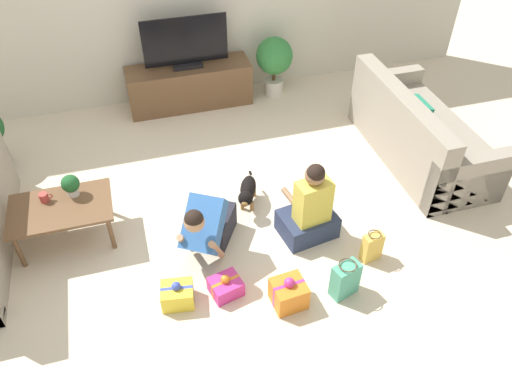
% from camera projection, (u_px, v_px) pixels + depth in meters
% --- Properties ---
extents(ground_plane, '(16.00, 16.00, 0.00)m').
position_uv_depth(ground_plane, '(223.00, 222.00, 5.05)').
color(ground_plane, beige).
extents(wall_back, '(8.40, 0.06, 2.60)m').
position_uv_depth(wall_back, '(169.00, 0.00, 6.08)').
color(wall_back, beige).
rests_on(wall_back, ground_plane).
extents(sofa_right, '(0.88, 1.96, 0.87)m').
position_uv_depth(sofa_right, '(418.00, 134.00, 5.68)').
color(sofa_right, gray).
rests_on(sofa_right, ground_plane).
extents(coffee_table, '(0.94, 0.61, 0.42)m').
position_uv_depth(coffee_table, '(61.00, 210.00, 4.64)').
color(coffee_table, brown).
rests_on(coffee_table, ground_plane).
extents(tv_console, '(1.60, 0.48, 0.55)m').
position_uv_depth(tv_console, '(190.00, 86.00, 6.56)').
color(tv_console, brown).
rests_on(tv_console, ground_plane).
extents(tv, '(1.06, 0.20, 0.65)m').
position_uv_depth(tv, '(186.00, 45.00, 6.19)').
color(tv, black).
rests_on(tv, tv_console).
extents(potted_plant_back_right, '(0.49, 0.49, 0.81)m').
position_uv_depth(potted_plant_back_right, '(274.00, 59.00, 6.60)').
color(potted_plant_back_right, beige).
rests_on(potted_plant_back_right, ground_plane).
extents(person_kneeling, '(0.66, 0.81, 0.77)m').
position_uv_depth(person_kneeling, '(208.00, 225.00, 4.56)').
color(person_kneeling, '#23232D').
rests_on(person_kneeling, ground_plane).
extents(person_sitting, '(0.58, 0.53, 0.89)m').
position_uv_depth(person_sitting, '(310.00, 211.00, 4.73)').
color(person_sitting, '#283351').
rests_on(person_sitting, ground_plane).
extents(dog, '(0.30, 0.52, 0.32)m').
position_uv_depth(dog, '(247.00, 191.00, 5.11)').
color(dog, black).
rests_on(dog, ground_plane).
extents(gift_box_a, '(0.31, 0.29, 0.22)m').
position_uv_depth(gift_box_a, '(226.00, 286.00, 4.35)').
color(gift_box_a, '#CC3389').
rests_on(gift_box_a, ground_plane).
extents(gift_box_b, '(0.30, 0.28, 0.31)m').
position_uv_depth(gift_box_b, '(289.00, 293.00, 4.24)').
color(gift_box_b, orange).
rests_on(gift_box_b, ground_plane).
extents(gift_box_c, '(0.30, 0.27, 0.26)m').
position_uv_depth(gift_box_c, '(178.00, 295.00, 4.26)').
color(gift_box_c, yellow).
rests_on(gift_box_c, ground_plane).
extents(gift_bag_a, '(0.27, 0.20, 0.37)m').
position_uv_depth(gift_bag_a, '(345.00, 279.00, 4.29)').
color(gift_bag_a, '#4CA384').
rests_on(gift_bag_a, ground_plane).
extents(gift_bag_b, '(0.20, 0.14, 0.32)m').
position_uv_depth(gift_bag_b, '(372.00, 247.00, 4.60)').
color(gift_bag_b, '#E5B74C').
rests_on(gift_bag_b, ground_plane).
extents(mug, '(0.12, 0.08, 0.09)m').
position_uv_depth(mug, '(44.00, 198.00, 4.64)').
color(mug, '#B23D38').
rests_on(mug, coffee_table).
extents(tabletop_plant, '(0.17, 0.17, 0.22)m').
position_uv_depth(tabletop_plant, '(71.00, 185.00, 4.66)').
color(tabletop_plant, beige).
rests_on(tabletop_plant, coffee_table).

